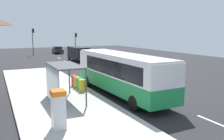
# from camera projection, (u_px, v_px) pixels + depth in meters

# --- Properties ---
(ground_plane) EXTENTS (56.00, 92.00, 0.04)m
(ground_plane) POSITION_uv_depth(u_px,v_px,m) (85.00, 70.00, 31.15)
(ground_plane) COLOR #262628
(sidewalk_platform) EXTENTS (6.20, 30.00, 0.18)m
(sidewalk_platform) POSITION_uv_depth(u_px,v_px,m) (58.00, 99.00, 17.71)
(sidewalk_platform) COLOR beige
(sidewalk_platform) RESTS_ON ground
(lane_stripe_seg_0) EXTENTS (0.16, 2.20, 0.01)m
(lane_stripe_seg_0) POSITION_uv_depth(u_px,v_px,m) (213.00, 122.00, 13.45)
(lane_stripe_seg_0) COLOR silver
(lane_stripe_seg_0) RESTS_ON ground
(lane_stripe_seg_1) EXTENTS (0.16, 2.20, 0.01)m
(lane_stripe_seg_1) POSITION_uv_depth(u_px,v_px,m) (158.00, 99.00, 17.90)
(lane_stripe_seg_1) COLOR silver
(lane_stripe_seg_1) RESTS_ON ground
(lane_stripe_seg_2) EXTENTS (0.16, 2.20, 0.01)m
(lane_stripe_seg_2) POSITION_uv_depth(u_px,v_px,m) (125.00, 85.00, 22.35)
(lane_stripe_seg_2) COLOR silver
(lane_stripe_seg_2) RESTS_ON ground
(lane_stripe_seg_3) EXTENTS (0.16, 2.20, 0.01)m
(lane_stripe_seg_3) POSITION_uv_depth(u_px,v_px,m) (103.00, 76.00, 26.80)
(lane_stripe_seg_3) COLOR silver
(lane_stripe_seg_3) RESTS_ON ground
(lane_stripe_seg_4) EXTENTS (0.16, 2.20, 0.01)m
(lane_stripe_seg_4) POSITION_uv_depth(u_px,v_px,m) (87.00, 70.00, 31.25)
(lane_stripe_seg_4) COLOR silver
(lane_stripe_seg_4) RESTS_ON ground
(lane_stripe_seg_5) EXTENTS (0.16, 2.20, 0.01)m
(lane_stripe_seg_5) POSITION_uv_depth(u_px,v_px,m) (76.00, 65.00, 35.70)
(lane_stripe_seg_5) COLOR silver
(lane_stripe_seg_5) RESTS_ON ground
(lane_stripe_seg_6) EXTENTS (0.16, 2.20, 0.01)m
(lane_stripe_seg_6) POSITION_uv_depth(u_px,v_px,m) (66.00, 61.00, 40.15)
(lane_stripe_seg_6) COLOR silver
(lane_stripe_seg_6) RESTS_ON ground
(lane_stripe_seg_7) EXTENTS (0.16, 2.20, 0.01)m
(lane_stripe_seg_7) POSITION_uv_depth(u_px,v_px,m) (59.00, 58.00, 44.60)
(lane_stripe_seg_7) COLOR silver
(lane_stripe_seg_7) RESTS_ON ground
(bus) EXTENTS (2.83, 11.08, 3.21)m
(bus) POSITION_uv_depth(u_px,v_px,m) (121.00, 72.00, 18.70)
(bus) COLOR #1E8C47
(bus) RESTS_ON ground
(white_van) EXTENTS (2.24, 5.29, 2.30)m
(white_van) POSITION_uv_depth(u_px,v_px,m) (78.00, 53.00, 40.51)
(white_van) COLOR black
(white_van) RESTS_ON ground
(sedan_near) EXTENTS (2.01, 4.48, 1.52)m
(sedan_near) POSITION_uv_depth(u_px,v_px,m) (58.00, 50.00, 54.01)
(sedan_near) COLOR black
(sedan_near) RESTS_ON ground
(ticket_machine) EXTENTS (0.66, 0.76, 1.94)m
(ticket_machine) POSITION_uv_depth(u_px,v_px,m) (58.00, 109.00, 11.89)
(ticket_machine) COLOR silver
(ticket_machine) RESTS_ON sidewalk_platform
(recycling_bin_yellow) EXTENTS (0.52, 0.52, 0.95)m
(recycling_bin_yellow) POSITION_uv_depth(u_px,v_px,m) (82.00, 85.00, 19.41)
(recycling_bin_yellow) COLOR yellow
(recycling_bin_yellow) RESTS_ON sidewalk_platform
(recycling_bin_green) EXTENTS (0.52, 0.52, 0.95)m
(recycling_bin_green) POSITION_uv_depth(u_px,v_px,m) (79.00, 84.00, 20.04)
(recycling_bin_green) COLOR green
(recycling_bin_green) RESTS_ON sidewalk_platform
(recycling_bin_orange) EXTENTS (0.52, 0.52, 0.95)m
(recycling_bin_orange) POSITION_uv_depth(u_px,v_px,m) (77.00, 82.00, 20.66)
(recycling_bin_orange) COLOR orange
(recycling_bin_orange) RESTS_ON sidewalk_platform
(recycling_bin_red) EXTENTS (0.52, 0.52, 0.95)m
(recycling_bin_red) POSITION_uv_depth(u_px,v_px,m) (74.00, 81.00, 21.28)
(recycling_bin_red) COLOR red
(recycling_bin_red) RESTS_ON sidewalk_platform
(traffic_light_near_side) EXTENTS (0.49, 0.28, 4.52)m
(traffic_light_near_side) POSITION_uv_depth(u_px,v_px,m) (76.00, 40.00, 52.13)
(traffic_light_near_side) COLOR #2D2D2D
(traffic_light_near_side) RESTS_ON ground
(traffic_light_far_side) EXTENTS (0.49, 0.28, 5.44)m
(traffic_light_far_side) POSITION_uv_depth(u_px,v_px,m) (33.00, 38.00, 49.07)
(traffic_light_far_side) COLOR #2D2D2D
(traffic_light_far_side) RESTS_ON ground
(bus_shelter) EXTENTS (1.80, 4.00, 2.50)m
(bus_shelter) POSITION_uv_depth(u_px,v_px,m) (60.00, 73.00, 16.46)
(bus_shelter) COLOR #4C4C51
(bus_shelter) RESTS_ON sidewalk_platform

